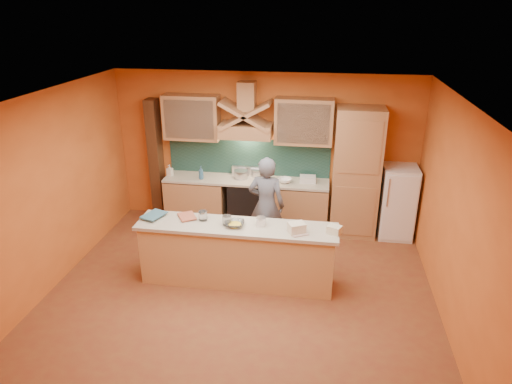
% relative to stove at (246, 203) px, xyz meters
% --- Properties ---
extents(floor, '(5.50, 5.00, 0.01)m').
position_rel_stove_xyz_m(floor, '(0.30, -2.20, -0.45)').
color(floor, brown).
rests_on(floor, ground).
extents(ceiling, '(5.50, 5.00, 0.01)m').
position_rel_stove_xyz_m(ceiling, '(0.30, -2.20, 2.35)').
color(ceiling, white).
rests_on(ceiling, wall_back).
extents(wall_back, '(5.50, 0.02, 2.80)m').
position_rel_stove_xyz_m(wall_back, '(0.30, 0.30, 0.95)').
color(wall_back, '#D06628').
rests_on(wall_back, floor).
extents(wall_front, '(5.50, 0.02, 2.80)m').
position_rel_stove_xyz_m(wall_front, '(0.30, -4.70, 0.95)').
color(wall_front, '#D06628').
rests_on(wall_front, floor).
extents(wall_left, '(0.02, 5.00, 2.80)m').
position_rel_stove_xyz_m(wall_left, '(-2.45, -2.20, 0.95)').
color(wall_left, '#D06628').
rests_on(wall_left, floor).
extents(wall_right, '(0.02, 5.00, 2.80)m').
position_rel_stove_xyz_m(wall_right, '(3.05, -2.20, 0.95)').
color(wall_right, '#D06628').
rests_on(wall_right, floor).
extents(base_cabinet_left, '(1.10, 0.60, 0.86)m').
position_rel_stove_xyz_m(base_cabinet_left, '(-0.95, 0.00, -0.02)').
color(base_cabinet_left, '#B27D51').
rests_on(base_cabinet_left, floor).
extents(base_cabinet_right, '(1.10, 0.60, 0.86)m').
position_rel_stove_xyz_m(base_cabinet_right, '(0.95, 0.00, -0.02)').
color(base_cabinet_right, '#B27D51').
rests_on(base_cabinet_right, floor).
extents(counter_top, '(3.00, 0.62, 0.04)m').
position_rel_stove_xyz_m(counter_top, '(-0.00, 0.00, 0.45)').
color(counter_top, '#B5AB99').
rests_on(counter_top, base_cabinet_left).
extents(stove, '(0.60, 0.58, 0.90)m').
position_rel_stove_xyz_m(stove, '(0.00, 0.00, 0.00)').
color(stove, black).
rests_on(stove, floor).
extents(backsplash, '(3.00, 0.03, 0.70)m').
position_rel_stove_xyz_m(backsplash, '(-0.00, 0.28, 0.80)').
color(backsplash, '#193833').
rests_on(backsplash, wall_back).
extents(range_hood, '(0.92, 0.50, 0.24)m').
position_rel_stove_xyz_m(range_hood, '(0.00, 0.05, 1.37)').
color(range_hood, '#B27D51').
rests_on(range_hood, wall_back).
extents(hood_chimney, '(0.30, 0.30, 0.50)m').
position_rel_stove_xyz_m(hood_chimney, '(0.00, 0.15, 1.95)').
color(hood_chimney, '#B27D51').
rests_on(hood_chimney, wall_back).
extents(upper_cabinet_left, '(1.00, 0.35, 0.80)m').
position_rel_stove_xyz_m(upper_cabinet_left, '(-1.00, 0.12, 1.55)').
color(upper_cabinet_left, '#B27D51').
rests_on(upper_cabinet_left, wall_back).
extents(upper_cabinet_right, '(1.00, 0.35, 0.80)m').
position_rel_stove_xyz_m(upper_cabinet_right, '(1.00, 0.12, 1.55)').
color(upper_cabinet_right, '#B27D51').
rests_on(upper_cabinet_right, wall_back).
extents(pantry_column, '(0.80, 0.60, 2.30)m').
position_rel_stove_xyz_m(pantry_column, '(1.95, 0.00, 0.70)').
color(pantry_column, '#B27D51').
rests_on(pantry_column, floor).
extents(fridge, '(0.58, 0.60, 1.30)m').
position_rel_stove_xyz_m(fridge, '(2.70, 0.00, 0.20)').
color(fridge, white).
rests_on(fridge, floor).
extents(trim_column_left, '(0.20, 0.30, 2.30)m').
position_rel_stove_xyz_m(trim_column_left, '(-1.75, 0.15, 0.70)').
color(trim_column_left, '#472816').
rests_on(trim_column_left, floor).
extents(island_body, '(2.80, 0.55, 0.88)m').
position_rel_stove_xyz_m(island_body, '(0.20, -1.90, -0.01)').
color(island_body, tan).
rests_on(island_body, floor).
extents(island_top, '(2.90, 0.62, 0.05)m').
position_rel_stove_xyz_m(island_top, '(0.20, -1.90, 0.47)').
color(island_top, '#B5AB99').
rests_on(island_top, island_body).
extents(person, '(0.64, 0.45, 1.66)m').
position_rel_stove_xyz_m(person, '(0.49, -0.90, 0.38)').
color(person, slate).
rests_on(person, floor).
extents(pot_large, '(0.33, 0.33, 0.14)m').
position_rel_stove_xyz_m(pot_large, '(-0.10, 0.05, 0.52)').
color(pot_large, silver).
rests_on(pot_large, stove).
extents(pot_small, '(0.21, 0.21, 0.14)m').
position_rel_stove_xyz_m(pot_small, '(0.17, 0.14, 0.52)').
color(pot_small, silver).
rests_on(pot_small, stove).
extents(soap_bottle_a, '(0.12, 0.12, 0.21)m').
position_rel_stove_xyz_m(soap_bottle_a, '(-1.43, -0.03, 0.58)').
color(soap_bottle_a, silver).
rests_on(soap_bottle_a, counter_top).
extents(soap_bottle_b, '(0.10, 0.10, 0.24)m').
position_rel_stove_xyz_m(soap_bottle_b, '(-0.81, -0.11, 0.59)').
color(soap_bottle_b, '#305E85').
rests_on(soap_bottle_b, counter_top).
extents(bowl_back, '(0.30, 0.30, 0.08)m').
position_rel_stove_xyz_m(bowl_back, '(0.71, -0.05, 0.51)').
color(bowl_back, white).
rests_on(bowl_back, counter_top).
extents(dish_rack, '(0.29, 0.24, 0.10)m').
position_rel_stove_xyz_m(dish_rack, '(1.11, 0.05, 0.52)').
color(dish_rack, silver).
rests_on(dish_rack, counter_top).
extents(book_lower, '(0.35, 0.38, 0.03)m').
position_rel_stove_xyz_m(book_lower, '(-0.67, -1.83, 0.51)').
color(book_lower, '#A7543B').
rests_on(book_lower, island_top).
extents(book_upper, '(0.37, 0.42, 0.03)m').
position_rel_stove_xyz_m(book_upper, '(-1.18, -1.79, 0.53)').
color(book_upper, '#3A6A81').
rests_on(book_upper, island_top).
extents(jar_large, '(0.16, 0.16, 0.14)m').
position_rel_stove_xyz_m(jar_large, '(-0.32, -1.81, 0.57)').
color(jar_large, white).
rests_on(jar_large, island_top).
extents(jar_small, '(0.16, 0.16, 0.14)m').
position_rel_stove_xyz_m(jar_small, '(0.06, -1.90, 0.56)').
color(jar_small, silver).
rests_on(jar_small, island_top).
extents(kitchen_scale, '(0.13, 0.13, 0.10)m').
position_rel_stove_xyz_m(kitchen_scale, '(0.54, -1.84, 0.55)').
color(kitchen_scale, white).
rests_on(kitchen_scale, island_top).
extents(mixing_bowl, '(0.31, 0.31, 0.07)m').
position_rel_stove_xyz_m(mixing_bowl, '(0.18, -1.93, 0.53)').
color(mixing_bowl, silver).
rests_on(mixing_bowl, island_top).
extents(cloth, '(0.28, 0.26, 0.01)m').
position_rel_stove_xyz_m(cloth, '(1.10, -2.03, 0.50)').
color(cloth, beige).
rests_on(cloth, island_top).
extents(grocery_bag_a, '(0.28, 0.26, 0.14)m').
position_rel_stove_xyz_m(grocery_bag_a, '(1.06, -1.99, 0.57)').
color(grocery_bag_a, beige).
rests_on(grocery_bag_a, island_top).
extents(grocery_bag_b, '(0.23, 0.21, 0.11)m').
position_rel_stove_xyz_m(grocery_bag_b, '(1.58, -1.93, 0.55)').
color(grocery_bag_b, beige).
rests_on(grocery_bag_b, island_top).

